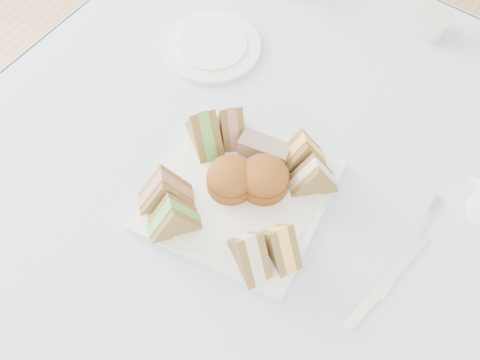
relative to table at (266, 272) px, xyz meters
The scene contains 19 objects.
floor 0.37m from the table, ahead, with size 4.00×4.00×0.00m, color #9E7751.
table is the anchor object (origin of this frame).
tablecloth 0.37m from the table, ahead, with size 1.02×1.02×0.01m, color #A5BEE1.
serving_plate 0.39m from the table, 112.89° to the right, with size 0.25×0.25×0.01m, color white.
sandwich_fl_a 0.46m from the table, 128.24° to the right, with size 0.08×0.04×0.07m, color brown, non-canonical shape.
sandwich_fl_b 0.46m from the table, 113.40° to the right, with size 0.08×0.04×0.07m, color brown, non-canonical shape.
sandwich_fr_a 0.44m from the table, 53.95° to the right, with size 0.08×0.04×0.07m, color brown, non-canonical shape.
sandwich_fr_b 0.45m from the table, 70.54° to the right, with size 0.08×0.04×0.07m, color brown, non-canonical shape.
sandwich_bl_a 0.44m from the table, behind, with size 0.09×0.04×0.08m, color brown, non-canonical shape.
sandwich_bl_b 0.43m from the table, 168.07° to the left, with size 0.08×0.04×0.07m, color brown, non-canonical shape.
sandwich_br_a 0.43m from the table, 15.25° to the left, with size 0.08×0.04×0.07m, color brown, non-canonical shape.
sandwich_br_b 0.42m from the table, 65.14° to the left, with size 0.08×0.04×0.07m, color brown, non-canonical shape.
scone_left 0.42m from the table, 126.85° to the right, with size 0.07×0.07×0.05m, color #A04E19.
scone_right 0.41m from the table, 96.21° to the right, with size 0.08×0.08×0.05m, color #A04E19.
pastry_slice 0.41m from the table, 154.05° to the left, with size 0.08×0.03×0.04m, color tan.
side_plate 0.48m from the table, 146.88° to the left, with size 0.17×0.17×0.01m, color white.
tea_strainer 0.58m from the table, 82.95° to the left, with size 0.07×0.07×0.04m, color white.
knife 0.44m from the table, 12.35° to the right, with size 0.01×0.19×0.00m, color white.
fork 0.44m from the table, ahead, with size 0.01×0.16×0.00m, color white.
Camera 1 is at (0.24, -0.43, 1.54)m, focal length 45.00 mm.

